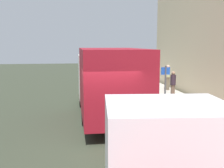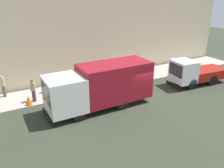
% 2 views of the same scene
% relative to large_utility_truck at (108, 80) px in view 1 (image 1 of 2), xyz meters
% --- Properties ---
extents(ground, '(80.00, 80.00, 0.00)m').
position_rel_large_utility_truck_xyz_m(ground, '(-0.63, -3.40, -1.74)').
color(ground, '#303628').
extents(large_utility_truck, '(2.53, 7.81, 3.19)m').
position_rel_large_utility_truck_xyz_m(large_utility_truck, '(0.00, 0.00, 0.00)').
color(large_utility_truck, white).
rests_on(large_utility_truck, ground).
extents(pedestrian_walking, '(0.37, 0.37, 1.68)m').
position_rel_large_utility_truck_xyz_m(pedestrian_walking, '(4.19, 2.69, -0.71)').
color(pedestrian_walking, brown).
rests_on(pedestrian_walking, sidewalk).
extents(pedestrian_standing, '(0.54, 0.54, 1.79)m').
position_rel_large_utility_truck_xyz_m(pedestrian_standing, '(3.07, 4.19, -0.65)').
color(pedestrian_standing, '#42364F').
rests_on(pedestrian_standing, sidewalk).
extents(pedestrian_third, '(0.43, 0.43, 1.78)m').
position_rel_large_utility_truck_xyz_m(pedestrian_third, '(5.10, 6.08, -0.65)').
color(pedestrian_third, brown).
rests_on(pedestrian_third, sidewalk).
extents(traffic_cone_orange, '(0.51, 0.51, 0.73)m').
position_rel_large_utility_truck_xyz_m(traffic_cone_orange, '(2.62, 4.68, -1.24)').
color(traffic_cone_orange, orange).
rests_on(traffic_cone_orange, sidewalk).
extents(street_sign_post, '(0.44, 0.08, 2.21)m').
position_rel_large_utility_truck_xyz_m(street_sign_post, '(2.82, 0.12, -0.28)').
color(street_sign_post, '#4C5156').
rests_on(street_sign_post, sidewalk).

